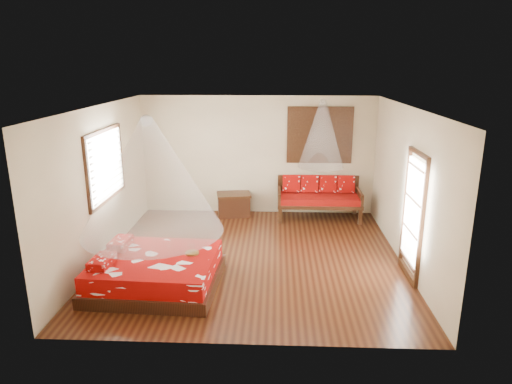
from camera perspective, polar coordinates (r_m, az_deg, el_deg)
room at (r=8.19m, az=-0.53°, el=0.82°), size 5.54×5.54×2.84m
bed at (r=7.72m, az=-12.48°, el=-9.65°), size 2.08×1.90×0.63m
daybed at (r=10.76m, az=7.85°, el=-0.48°), size 1.92×0.85×0.97m
storage_chest at (r=10.89m, az=-2.79°, el=-1.52°), size 0.87×0.69×0.54m
shutter_panel at (r=10.78m, az=7.98°, el=7.05°), size 1.52×0.06×1.32m
window_left at (r=8.87m, az=-18.25°, el=3.19°), size 0.10×1.74×1.34m
glazed_door at (r=8.03m, az=19.00°, el=-2.85°), size 0.08×1.02×2.16m
wine_tray at (r=7.62m, az=-8.02°, el=-7.31°), size 0.23×0.23×0.19m
mosquito_net_main at (r=7.18m, az=-13.11°, el=1.94°), size 2.22×2.22×1.80m
mosquito_net_daybed at (r=10.31m, az=8.23°, el=7.20°), size 1.03×1.03×1.50m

